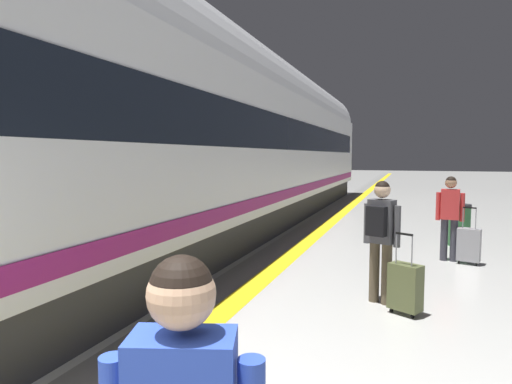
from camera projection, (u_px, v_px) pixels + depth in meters
name	position (u px, v px, depth m)	size (l,w,h in m)	color
safety_line_strip	(315.00, 235.00, 10.79)	(0.36, 80.00, 0.01)	yellow
tactile_edge_band	(300.00, 235.00, 10.91)	(0.69, 80.00, 0.01)	slate
high_speed_train	(176.00, 128.00, 8.62)	(2.94, 32.53, 4.97)	#38383D
passenger_near	(381.00, 231.00, 5.79)	(0.48, 0.39, 1.63)	brown
suitcase_near	(405.00, 287.00, 5.42)	(0.44, 0.38, 1.02)	#596038
passenger_mid	(450.00, 212.00, 8.15)	(0.49, 0.22, 1.58)	#383842
suitcase_mid	(469.00, 245.00, 7.94)	(0.42, 0.32, 1.04)	#9E9EA3
waste_bin	(459.00, 225.00, 9.54)	(0.46, 0.46, 0.91)	#2D6638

